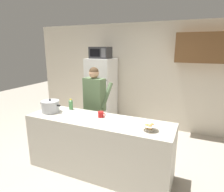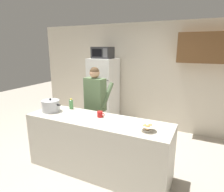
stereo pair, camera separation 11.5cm
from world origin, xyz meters
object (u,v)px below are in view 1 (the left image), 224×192
(person_near_pot, at_px, (95,99))
(coffee_mug, at_px, (101,114))
(cooking_pot, at_px, (50,106))
(bread_bowl, at_px, (150,127))
(refrigerator, at_px, (101,93))
(microwave, at_px, (101,53))
(bottle_near_edge, at_px, (71,104))

(person_near_pot, distance_m, coffee_mug, 0.76)
(coffee_mug, bearing_deg, cooking_pot, -172.51)
(person_near_pot, xyz_separation_m, coffee_mug, (0.45, -0.61, -0.07))
(cooking_pot, distance_m, bread_bowl, 1.77)
(cooking_pot, distance_m, coffee_mug, 0.93)
(refrigerator, xyz_separation_m, bread_bowl, (1.72, -1.94, 0.10))
(cooking_pot, xyz_separation_m, bread_bowl, (1.76, -0.07, -0.05))
(coffee_mug, bearing_deg, microwave, 117.04)
(bottle_near_edge, bearing_deg, coffee_mug, -12.30)
(cooking_pot, relative_size, bread_bowl, 2.00)
(person_near_pot, bearing_deg, refrigerator, 110.83)
(microwave, relative_size, person_near_pot, 0.29)
(person_near_pot, height_order, coffee_mug, person_near_pot)
(microwave, distance_m, bread_bowl, 2.74)
(refrigerator, relative_size, person_near_pot, 1.06)
(cooking_pot, bearing_deg, coffee_mug, 7.49)
(cooking_pot, bearing_deg, person_near_pot, 57.02)
(refrigerator, distance_m, coffee_mug, 1.96)
(coffee_mug, relative_size, bottle_near_edge, 0.68)
(cooking_pot, xyz_separation_m, coffee_mug, (0.92, 0.12, -0.05))
(person_near_pot, relative_size, bread_bowl, 7.84)
(person_near_pot, bearing_deg, microwave, 111.21)
(microwave, distance_m, person_near_pot, 1.47)
(cooking_pot, height_order, coffee_mug, cooking_pot)
(refrigerator, bearing_deg, coffee_mug, -63.25)
(cooking_pot, bearing_deg, bread_bowl, -2.38)
(person_near_pot, xyz_separation_m, cooking_pot, (-0.47, -0.73, -0.01))
(coffee_mug, height_order, bread_bowl, bread_bowl)
(refrigerator, bearing_deg, cooking_pot, -91.25)
(microwave, distance_m, cooking_pot, 2.04)
(bread_bowl, xyz_separation_m, bottle_near_edge, (-1.53, 0.34, 0.04))
(microwave, bearing_deg, bottle_near_edge, -83.06)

